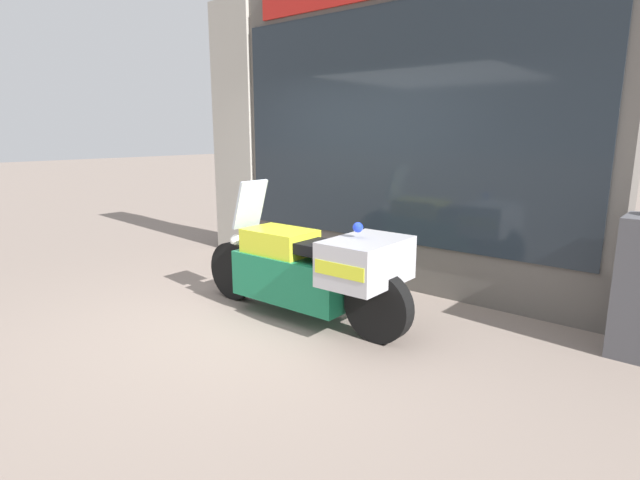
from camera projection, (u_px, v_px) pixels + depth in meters
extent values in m
plane|color=gray|center=(253.00, 322.00, 4.75)|extent=(60.00, 60.00, 0.00)
cube|color=#56514C|center=(374.00, 131.00, 5.87)|extent=(5.39, 0.40, 3.56)
cube|color=#A39E93|center=(245.00, 131.00, 7.33)|extent=(0.79, 0.55, 3.56)
cube|color=#1E262D|center=(391.00, 126.00, 5.47)|extent=(4.37, 0.02, 2.56)
cube|color=slate|center=(394.00, 259.00, 6.00)|extent=(4.15, 0.30, 0.55)
cube|color=silver|center=(403.00, 180.00, 5.90)|extent=(4.15, 0.02, 1.36)
cube|color=beige|center=(399.00, 122.00, 5.66)|extent=(4.15, 0.30, 0.02)
cube|color=black|center=(313.00, 120.00, 6.46)|extent=(0.18, 0.04, 0.06)
cube|color=#195623|center=(399.00, 118.00, 5.65)|extent=(0.18, 0.04, 0.06)
cube|color=#B7B2A8|center=(514.00, 116.00, 4.84)|extent=(0.18, 0.04, 0.06)
cube|color=#2D8E42|center=(302.00, 214.00, 6.76)|extent=(0.19, 0.01, 0.27)
cube|color=yellow|center=(359.00, 222.00, 6.16)|extent=(0.19, 0.02, 0.27)
cube|color=orange|center=(429.00, 231.00, 5.56)|extent=(0.19, 0.04, 0.27)
cube|color=#2866B7|center=(516.00, 243.00, 4.96)|extent=(0.19, 0.02, 0.27)
cylinder|color=black|center=(235.00, 270.00, 5.37)|extent=(0.63, 0.15, 0.62)
cylinder|color=black|center=(378.00, 307.00, 4.25)|extent=(0.63, 0.15, 0.62)
cube|color=#19754C|center=(295.00, 278.00, 4.82)|extent=(1.24, 0.53, 0.44)
cube|color=yellow|center=(280.00, 243.00, 4.87)|extent=(0.68, 0.47, 0.26)
cube|color=black|center=(317.00, 247.00, 4.57)|extent=(0.73, 0.39, 0.10)
cube|color=#B7B7BC|center=(366.00, 261.00, 4.25)|extent=(0.55, 0.79, 0.38)
cube|color=yellow|center=(366.00, 261.00, 4.25)|extent=(0.50, 0.80, 0.11)
cube|color=#B2BCC6|center=(250.00, 204.00, 5.04)|extent=(0.18, 0.36, 0.49)
sphere|color=white|center=(237.00, 241.00, 5.27)|extent=(0.14, 0.14, 0.14)
sphere|color=blue|center=(358.00, 227.00, 4.25)|extent=(0.09, 0.09, 0.09)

